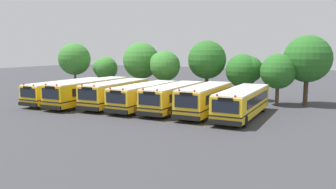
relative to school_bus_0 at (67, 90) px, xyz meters
The scene contains 16 objects.
ground_plane 10.10m from the school_bus_0, ahead, with size 160.00×160.00×0.00m, color #38383D.
school_bus_0 is the anchor object (origin of this frame).
school_bus_1 3.25m from the school_bus_0, ahead, with size 2.62×11.55×2.74m.
school_bus_2 6.65m from the school_bus_0, ahead, with size 2.77×9.65×2.73m.
school_bus_3 10.08m from the school_bus_0, ahead, with size 2.78×10.10×2.60m.
school_bus_4 13.23m from the school_bus_0, ahead, with size 2.59×9.83×2.66m.
school_bus_5 16.55m from the school_bus_0, ahead, with size 2.49×9.32×2.78m.
school_bus_6 19.94m from the school_bus_0, ahead, with size 2.71×10.52×2.62m.
tree_0 11.07m from the school_bus_0, 127.09° to the left, with size 4.54×4.54×6.87m.
tree_1 10.16m from the school_bus_0, 101.99° to the left, with size 3.38×3.31×4.95m.
tree_2 11.35m from the school_bus_0, 69.79° to the left, with size 4.89×4.89×6.90m.
tree_3 11.96m from the school_bus_0, 46.94° to the left, with size 3.86×3.76×5.78m.
tree_4 16.92m from the school_bus_0, 38.77° to the left, with size 4.69×4.69×7.03m.
tree_5 20.46m from the school_bus_0, 29.46° to the left, with size 4.24×3.87×5.42m.
tree_6 23.20m from the school_bus_0, 20.58° to the left, with size 3.71×3.71×5.49m.
tree_7 26.52m from the school_bus_0, 21.33° to the left, with size 4.97×4.97×7.44m.
Camera 1 is at (16.78, -28.64, 5.87)m, focal length 35.66 mm.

